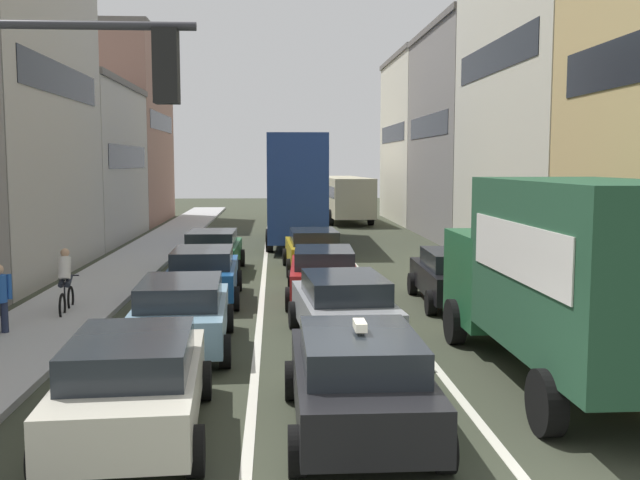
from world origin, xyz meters
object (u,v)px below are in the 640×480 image
(taxi_centre_lane_front, at_px, (358,378))
(sedan_left_lane_front, at_px, (133,382))
(sedan_centre_lane_second, at_px, (343,306))
(coupe_centre_lane_fourth, at_px, (313,249))
(hatchback_centre_lane_third, at_px, (324,273))
(cyclist_on_sidewalk, at_px, (66,283))
(sedan_left_lane_third, at_px, (203,273))
(traffic_light_pole, at_px, (1,166))
(bus_far_queue_secondary, at_px, (344,195))
(wagon_left_lane_second, at_px, (181,312))
(removalist_box_truck, at_px, (568,273))
(sedan_left_lane_fourth, at_px, (213,250))
(sedan_right_lane_behind_truck, at_px, (455,275))
(bus_mid_queue_primary, at_px, (298,184))

(taxi_centre_lane_front, xyz_separation_m, sedan_left_lane_front, (-3.17, 0.03, -0.00))
(sedan_centre_lane_second, height_order, coupe_centre_lane_fourth, same)
(hatchback_centre_lane_third, bearing_deg, cyclist_on_sidewalk, 106.51)
(sedan_left_lane_third, xyz_separation_m, coupe_centre_lane_fourth, (3.37, 5.48, 0.00))
(traffic_light_pole, relative_size, bus_far_queue_secondary, 0.52)
(wagon_left_lane_second, distance_m, sedan_left_lane_third, 5.38)
(wagon_left_lane_second, bearing_deg, sedan_left_lane_third, -1.53)
(removalist_box_truck, xyz_separation_m, bus_far_queue_secondary, (-0.49, 35.57, -0.21))
(removalist_box_truck, relative_size, sedan_left_lane_fourth, 1.78)
(hatchback_centre_lane_third, bearing_deg, sedan_left_lane_third, 89.39)
(sedan_right_lane_behind_truck, bearing_deg, bus_far_queue_secondary, 2.53)
(sedan_left_lane_fourth, height_order, sedan_right_lane_behind_truck, same)
(hatchback_centre_lane_third, relative_size, cyclist_on_sidewalk, 2.53)
(bus_mid_queue_primary, xyz_separation_m, cyclist_on_sidewalk, (-6.37, -16.18, -1.98))
(sedan_right_lane_behind_truck, bearing_deg, coupe_centre_lane_fourth, 30.70)
(wagon_left_lane_second, relative_size, cyclist_on_sidewalk, 2.53)
(sedan_left_lane_front, relative_size, sedan_left_lane_fourth, 1.02)
(traffic_light_pole, bearing_deg, bus_mid_queue_primary, 80.70)
(hatchback_centre_lane_third, relative_size, bus_mid_queue_primary, 0.41)
(cyclist_on_sidewalk, bearing_deg, bus_far_queue_secondary, -23.22)
(sedan_left_lane_front, height_order, bus_far_queue_secondary, bus_far_queue_secondary)
(sedan_left_lane_fourth, distance_m, sedan_right_lane_behind_truck, 9.40)
(sedan_left_lane_front, bearing_deg, coupe_centre_lane_fourth, -15.43)
(traffic_light_pole, distance_m, taxi_centre_lane_front, 5.46)
(sedan_left_lane_fourth, xyz_separation_m, sedan_right_lane_behind_truck, (7.07, -6.19, 0.00))
(taxi_centre_lane_front, xyz_separation_m, sedan_left_lane_third, (-3.17, 10.17, -0.00))
(sedan_right_lane_behind_truck, bearing_deg, cyclist_on_sidewalk, 97.10)
(sedan_centre_lane_second, height_order, cyclist_on_sidewalk, cyclist_on_sidewalk)
(sedan_left_lane_front, distance_m, bus_mid_queue_primary, 24.77)
(taxi_centre_lane_front, relative_size, sedan_right_lane_behind_truck, 0.99)
(sedan_centre_lane_second, height_order, sedan_left_lane_third, same)
(sedan_left_lane_third, bearing_deg, wagon_left_lane_second, 179.45)
(sedan_centre_lane_second, xyz_separation_m, coupe_centre_lane_fourth, (-0.08, 10.46, 0.00))
(taxi_centre_lane_front, xyz_separation_m, hatchback_centre_lane_third, (0.17, 10.00, -0.00))
(sedan_left_lane_fourth, bearing_deg, wagon_left_lane_second, -177.79)
(traffic_light_pole, bearing_deg, sedan_left_lane_third, 84.42)
(taxi_centre_lane_front, bearing_deg, hatchback_centre_lane_third, -0.92)
(sedan_right_lane_behind_truck, bearing_deg, bus_mid_queue_primary, 15.70)
(sedan_left_lane_third, distance_m, bus_mid_queue_primary, 14.82)
(traffic_light_pole, xyz_separation_m, removalist_box_truck, (8.15, 3.49, -1.84))
(taxi_centre_lane_front, xyz_separation_m, coupe_centre_lane_fourth, (0.20, 15.66, -0.00))
(sedan_left_lane_fourth, bearing_deg, sedan_right_lane_behind_truck, -130.37)
(bus_far_queue_secondary, bearing_deg, sedan_left_lane_fourth, 160.40)
(sedan_centre_lane_second, bearing_deg, hatchback_centre_lane_third, -2.67)
(sedan_left_lane_front, relative_size, sedan_right_lane_behind_truck, 1.01)
(taxi_centre_lane_front, relative_size, sedan_left_lane_fourth, 0.99)
(cyclist_on_sidewalk, bearing_deg, coupe_centre_lane_fourth, -46.87)
(traffic_light_pole, bearing_deg, bus_far_queue_secondary, 78.90)
(sedan_left_lane_front, xyz_separation_m, wagon_left_lane_second, (0.07, 4.77, 0.00))
(removalist_box_truck, height_order, bus_mid_queue_primary, bus_mid_queue_primary)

